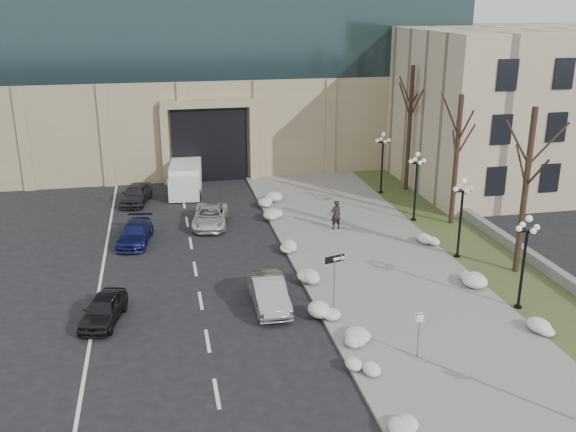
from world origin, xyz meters
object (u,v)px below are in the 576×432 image
one_way_sign (338,265)px  lamppost_a (525,250)px  car_c (135,233)px  car_d (210,216)px  car_e (136,194)px  lamppost_b (462,207)px  car_b (269,293)px  lamppost_d (383,155)px  car_a (103,309)px  box_truck (186,178)px  lamppost_c (416,177)px  pedestrian (336,215)px  keep_sign (419,325)px

one_way_sign → lamppost_a: (8.51, -1.64, 0.71)m
car_c → car_d: (4.75, 2.23, 0.02)m
car_d → car_e: bearing=138.5°
car_e → lamppost_b: bearing=-25.2°
car_b → car_c: 11.94m
one_way_sign → lamppost_d: bearing=49.5°
one_way_sign → lamppost_b: (8.51, 4.86, 0.71)m
car_d → car_a: bearing=-106.7°
car_e → box_truck: size_ratio=0.62×
car_a → lamppost_a: size_ratio=0.78×
car_d → lamppost_c: (13.33, -1.97, 2.43)m
car_a → car_b: car_b is taller
car_a → car_b: size_ratio=0.85×
car_e → pedestrian: size_ratio=2.21×
keep_sign → lamppost_b: lamppost_b is taller
lamppost_b → box_truck: bearing=130.6°
pedestrian → one_way_sign: (-2.95, -10.74, 1.29)m
lamppost_a → pedestrian: bearing=114.2°
one_way_sign → lamppost_c: 14.22m
car_e → keep_sign: keep_sign is taller
pedestrian → box_truck: bearing=-59.2°
car_d → one_way_sign: size_ratio=1.62×
car_a → keep_sign: (12.84, -5.94, 0.93)m
lamppost_b → car_c: bearing=160.9°
lamppost_b → lamppost_c: same height
car_e → lamppost_a: size_ratio=0.88×
pedestrian → lamppost_c: bearing=178.2°
car_c → lamppost_c: size_ratio=0.91×
keep_sign → one_way_sign: bearing=105.9°
car_e → lamppost_a: (18.15, -20.89, 2.36)m
car_c → lamppost_a: bearing=-25.8°
car_a → lamppost_d: lamppost_d is taller
car_a → pedestrian: size_ratio=1.96×
one_way_sign → keep_sign: size_ratio=1.34×
car_a → car_d: bearing=78.2°
lamppost_a → car_a: bearing=172.0°
one_way_sign → lamppost_d: size_ratio=0.60×
pedestrian → lamppost_a: 13.72m
car_c → car_e: 8.15m
car_e → keep_sign: 26.81m
car_b → lamppost_c: lamppost_c is taller
car_a → lamppost_d: bearing=55.2°
lamppost_c → lamppost_d: bearing=90.0°
car_c → lamppost_c: 18.24m
car_d → keep_sign: 19.47m
keep_sign → lamppost_b: (6.46, 9.72, 1.51)m
keep_sign → car_b: bearing=124.0°
car_c → lamppost_a: lamppost_a is taller
lamppost_a → lamppost_c: same height
pedestrian → car_d: bearing=-26.6°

